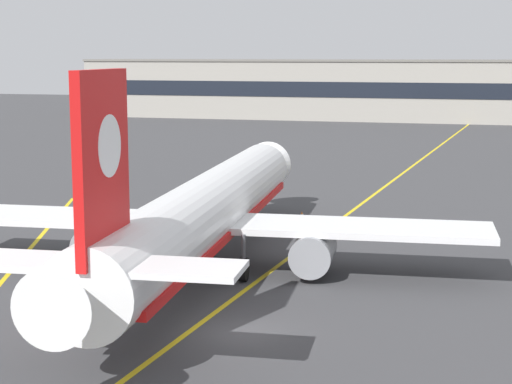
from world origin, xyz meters
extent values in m
plane|color=#3D3D3F|center=(0.00, 0.00, 0.00)|extent=(400.00, 400.00, 0.00)
cube|color=yellow|center=(0.00, 30.00, 0.00)|extent=(13.77, 179.52, 0.01)
cylinder|color=white|center=(-5.09, 10.15, 3.50)|extent=(6.69, 36.19, 3.80)
cone|color=white|center=(-6.64, 29.38, 3.50)|extent=(3.81, 2.88, 3.61)
cone|color=white|center=(-3.52, -9.19, 3.90)|extent=(3.07, 3.02, 2.85)
cube|color=red|center=(-5.09, 10.15, 2.46)|extent=(6.38, 33.31, 0.44)
cube|color=black|center=(-6.49, 27.49, 4.17)|extent=(2.93, 1.33, 0.60)
cube|color=white|center=(-5.14, 10.74, 2.65)|extent=(32.28, 7.36, 0.36)
cylinder|color=gray|center=(-11.24, 9.25, 1.43)|extent=(2.58, 3.77, 2.30)
cylinder|color=black|center=(-11.39, 11.09, 1.43)|extent=(1.96, 0.34, 1.95)
cylinder|color=gray|center=(1.12, 10.25, 1.43)|extent=(2.58, 3.77, 2.30)
cylinder|color=black|center=(0.97, 12.09, 1.43)|extent=(1.96, 0.34, 1.95)
cube|color=red|center=(-3.81, -5.60, 8.05)|extent=(0.79, 4.82, 7.20)
cylinder|color=white|center=(-3.84, -5.30, 8.77)|extent=(0.63, 2.43, 2.40)
cube|color=white|center=(-3.77, -6.20, 4.36)|extent=(11.19, 3.68, 0.24)
cylinder|color=#4C4C51|center=(-6.26, 24.60, 1.48)|extent=(0.24, 0.24, 1.60)
cylinder|color=black|center=(-6.26, 24.60, 0.45)|extent=(0.47, 0.93, 0.90)
cylinder|color=#4C4C51|center=(-7.52, 7.94, 1.77)|extent=(0.24, 0.24, 1.60)
cylinder|color=black|center=(-7.52, 7.94, 0.65)|extent=(0.50, 1.33, 1.30)
cylinder|color=#4C4C51|center=(-2.34, 8.36, 1.77)|extent=(0.24, 0.24, 1.60)
cylinder|color=black|center=(-2.34, 8.36, 0.65)|extent=(0.50, 1.33, 1.30)
cone|color=orange|center=(-3.09, 26.63, 0.28)|extent=(0.36, 0.36, 0.55)
cylinder|color=white|center=(-3.09, 26.63, 0.30)|extent=(0.23, 0.23, 0.07)
cube|color=orange|center=(-3.09, 26.63, 0.01)|extent=(0.44, 0.44, 0.03)
cube|color=#9E998E|center=(-2.06, 124.90, 5.41)|extent=(130.13, 12.00, 10.82)
cube|color=black|center=(-2.06, 118.85, 5.81)|extent=(124.92, 0.12, 2.80)
cube|color=slate|center=(-2.06, 124.90, 11.02)|extent=(130.53, 12.40, 0.40)
camera|label=1|loc=(10.21, -34.68, 12.21)|focal=59.64mm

